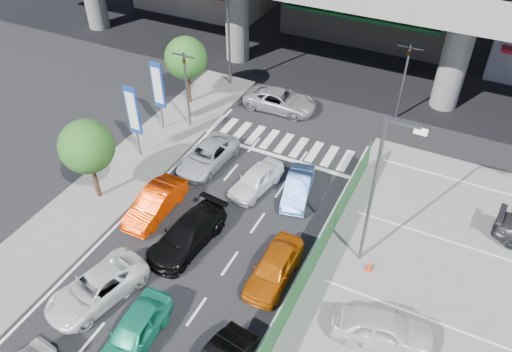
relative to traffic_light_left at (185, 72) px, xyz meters
The scene contains 22 objects.
ground 14.07m from the traffic_light_left, 62.68° to the right, with size 120.00×120.00×0.00m, color black.
sidewalk_left 8.93m from the traffic_light_left, 95.71° to the right, with size 4.00×30.00×0.12m, color #61615E.
fence_run 16.20m from the traffic_light_left, 43.73° to the right, with size 0.16×22.00×1.80m, color #1F5C29, non-canonical shape.
traffic_light_left is the anchor object (origin of this frame).
traffic_light_right 13.63m from the traffic_light_left, 30.89° to the left, with size 1.60×1.24×5.20m.
street_lamp_right 14.68m from the traffic_light_left, 24.16° to the right, with size 1.65×0.22×8.00m.
street_lamp_left 6.06m from the traffic_light_left, 91.20° to the left, with size 1.65×0.22×8.00m.
signboard_near 4.22m from the traffic_light_left, 104.02° to the right, with size 0.80×0.14×4.70m.
signboard_far 1.93m from the traffic_light_left, 144.30° to the right, with size 0.80×0.14×4.70m.
tree_near 8.06m from the traffic_light_left, 95.71° to the right, with size 2.80×2.80×4.80m.
tree_far 3.02m from the traffic_light_left, 122.62° to the left, with size 2.80×2.80×4.80m.
sedan_white_mid_left 14.10m from the traffic_light_left, 75.04° to the right, with size 2.12×4.61×1.28m, color white.
taxi_teal_mid 15.97m from the traffic_light_left, 66.05° to the right, with size 1.63×4.05×1.38m, color #1D9770.
taxi_orange_left 8.75m from the traffic_light_left, 70.54° to the right, with size 1.46×4.19×1.38m, color #EE3500.
sedan_black_mid 10.83m from the traffic_light_left, 58.50° to the right, with size 1.93×4.76×1.38m, color black.
taxi_orange_right 13.73m from the traffic_light_left, 41.39° to the right, with size 1.63×4.05×1.38m, color #B95108.
wagon_silver_front_left 5.35m from the traffic_light_left, 43.76° to the right, with size 2.05×4.45×1.24m, color #ABB0B4.
sedan_white_front_mid 8.13m from the traffic_light_left, 28.80° to the right, with size 1.52×3.77×1.29m, color white.
kei_truck_front_right 9.95m from the traffic_light_left, 19.68° to the right, with size 1.29×3.70×1.22m, color #6195E9.
crossing_wagon_silver 7.06m from the traffic_light_left, 46.15° to the left, with size 2.26×4.90×1.36m, color gray.
parked_sedan_white 18.41m from the traffic_light_left, 32.63° to the right, with size 1.67×4.15×1.41m, color silver.
traffic_cone 15.68m from the traffic_light_left, 25.36° to the right, with size 0.32×0.32×0.62m, color #F9320D.
Camera 1 is at (9.57, -10.34, 18.24)m, focal length 35.00 mm.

